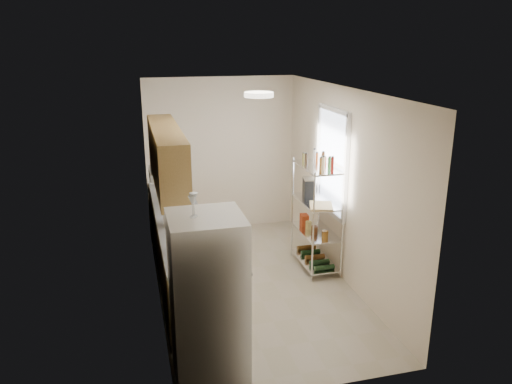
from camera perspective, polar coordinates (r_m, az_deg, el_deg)
room at (r=6.38m, az=-0.38°, el=-0.05°), size 2.52×4.42×2.62m
counter_run at (r=6.94m, az=-8.69°, el=-6.27°), size 0.63×3.51×0.90m
upper_cabinets at (r=6.18m, az=-10.17°, el=4.01°), size 0.33×2.20×0.72m
range_hood at (r=7.06m, az=-10.08°, el=2.14°), size 0.50×0.60×0.12m
window at (r=7.01m, az=8.68°, el=3.46°), size 0.06×1.00×1.46m
bakers_rack at (r=7.00m, az=7.03°, el=-0.25°), size 0.45×0.90×1.73m
ceiling_dome at (r=5.84m, az=0.33°, el=11.08°), size 0.34×0.34×0.05m
refrigerator at (r=4.85m, az=-5.51°, el=-12.03°), size 0.68×0.68×1.66m
wine_glass_a at (r=4.44m, az=-7.28°, el=-1.68°), size 0.07×0.07×0.20m
wine_glass_b at (r=4.47m, az=-7.12°, el=-1.45°), size 0.08×0.08×0.22m
rice_cooker at (r=6.45m, az=-9.43°, el=-2.82°), size 0.27×0.27×0.22m
frying_pan_large at (r=7.15m, az=-9.38°, el=-1.54°), size 0.31×0.31×0.04m
frying_pan_small at (r=7.46m, az=-9.22°, el=-0.72°), size 0.33×0.33×0.05m
cutting_board at (r=6.78m, az=7.46°, el=-1.60°), size 0.41×0.46×0.03m
espresso_machine at (r=7.20m, az=6.06°, el=0.59°), size 0.19×0.25×0.27m
storage_bag at (r=7.34m, az=5.54°, el=-3.20°), size 0.12×0.15×0.17m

